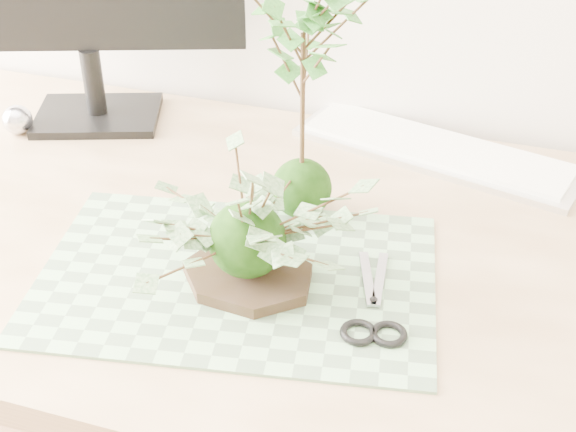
% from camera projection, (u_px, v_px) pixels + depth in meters
% --- Properties ---
extents(desk, '(1.60, 0.70, 0.74)m').
position_uv_depth(desk, '(327.00, 301.00, 1.06)').
color(desk, tan).
rests_on(desk, ground_plane).
extents(cutting_mat, '(0.52, 0.39, 0.00)m').
position_uv_depth(cutting_mat, '(237.00, 277.00, 0.96)').
color(cutting_mat, '#506B4F').
rests_on(cutting_mat, desk).
extents(stone_dish, '(0.18, 0.18, 0.01)m').
position_uv_depth(stone_dish, '(248.00, 276.00, 0.95)').
color(stone_dish, black).
rests_on(stone_dish, cutting_mat).
extents(ivy_kokedama, '(0.26, 0.26, 0.18)m').
position_uv_depth(ivy_kokedama, '(246.00, 208.00, 0.89)').
color(ivy_kokedama, black).
rests_on(ivy_kokedama, stone_dish).
extents(maple_kokedama, '(0.23, 0.23, 0.33)m').
position_uv_depth(maple_kokedama, '(303.00, 49.00, 0.95)').
color(maple_kokedama, black).
rests_on(maple_kokedama, desk).
extents(keyboard, '(0.45, 0.23, 0.02)m').
position_uv_depth(keyboard, '(436.00, 150.00, 1.21)').
color(keyboard, silver).
rests_on(keyboard, desk).
extents(foil_ball, '(0.05, 0.05, 0.05)m').
position_uv_depth(foil_ball, '(17.00, 120.00, 1.26)').
color(foil_ball, silver).
rests_on(foil_ball, desk).
extents(scissors, '(0.08, 0.17, 0.01)m').
position_uv_depth(scissors, '(369.00, 320.00, 0.89)').
color(scissors, gray).
rests_on(scissors, cutting_mat).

